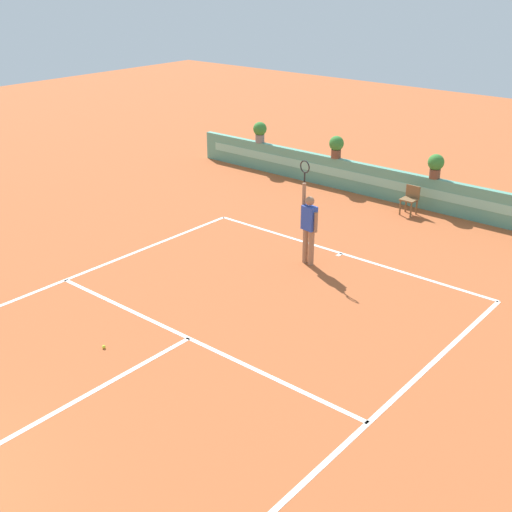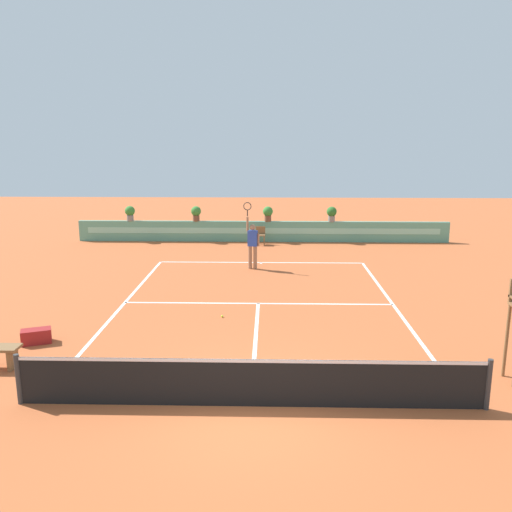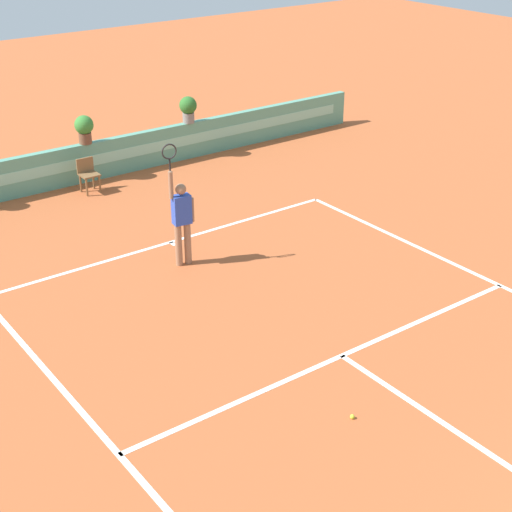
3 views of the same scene
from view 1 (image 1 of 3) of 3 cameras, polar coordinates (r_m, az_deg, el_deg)
The scene contains 9 objects.
ground_plane at distance 13.01m, azimuth -7.08°, elevation -7.76°, with size 60.00×60.00×0.00m, color #B2562D.
court_lines at distance 13.43m, azimuth -4.85°, elevation -6.55°, with size 8.32×11.94×0.01m.
back_wall_barrier at distance 20.60m, azimuth 14.37°, elevation 5.33°, with size 18.00×0.21×1.00m.
ball_kid_chair at distance 20.02m, azimuth 13.18°, elevation 4.85°, with size 0.44×0.44×0.85m.
tennis_player at distance 16.02m, azimuth 4.59°, elevation 2.80°, with size 0.62×0.27×2.58m.
tennis_ball_near_baseline at distance 13.17m, azimuth -13.01°, elevation -7.65°, with size 0.07×0.07×0.07m, color #CCE033.
potted_plant_left at distance 21.86m, azimuth 6.96°, elevation 9.46°, with size 0.48×0.48×0.72m.
potted_plant_far_left at distance 23.72m, azimuth 0.34°, elevation 10.76°, with size 0.48×0.48×0.72m.
potted_plant_centre at distance 20.24m, azimuth 15.26°, elevation 7.62°, with size 0.48×0.48×0.72m.
Camera 1 is at (8.29, -1.40, 6.78)m, focal length 46.31 mm.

